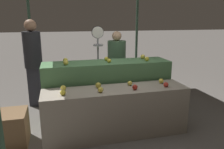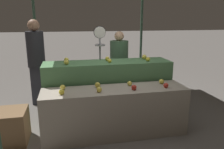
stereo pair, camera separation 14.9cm
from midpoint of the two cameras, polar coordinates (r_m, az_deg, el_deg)
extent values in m
plane|color=#66605B|center=(3.64, -0.19, -15.19)|extent=(60.00, 60.00, 0.00)
cylinder|color=#33513D|center=(6.16, -21.01, 8.39)|extent=(0.07, 0.07, 2.52)
cylinder|color=#33513D|center=(6.52, 5.79, 9.52)|extent=(0.07, 0.07, 2.52)
cube|color=gray|center=(3.47, -0.20, -9.72)|extent=(2.23, 0.55, 0.76)
cube|color=#4C7A4C|center=(3.96, -2.35, -4.26)|extent=(2.23, 0.55, 1.07)
sphere|color=gold|center=(3.13, -14.06, -4.63)|extent=(0.08, 0.08, 0.08)
sphere|color=yellow|center=(3.17, -4.37, -4.01)|extent=(0.08, 0.08, 0.08)
sphere|color=#AD281E|center=(3.29, 4.71, -3.33)|extent=(0.08, 0.08, 0.08)
sphere|color=#B72D23|center=(3.49, 12.73, -2.60)|extent=(0.08, 0.08, 0.08)
sphere|color=yellow|center=(3.34, -13.86, -3.44)|extent=(0.08, 0.08, 0.08)
sphere|color=gold|center=(3.38, -4.89, -2.79)|extent=(0.09, 0.09, 0.09)
sphere|color=yellow|center=(3.49, 3.49, -2.28)|extent=(0.08, 0.08, 0.08)
sphere|color=yellow|center=(3.68, 11.60, -1.66)|extent=(0.08, 0.08, 0.08)
sphere|color=gold|center=(3.63, -13.13, 3.04)|extent=(0.08, 0.08, 0.08)
sphere|color=gold|center=(3.72, -1.94, 3.61)|extent=(0.07, 0.07, 0.07)
sphere|color=gold|center=(3.92, 8.01, 4.05)|extent=(0.08, 0.08, 0.08)
sphere|color=gold|center=(3.85, -13.17, 3.65)|extent=(0.08, 0.08, 0.08)
sphere|color=gold|center=(3.91, -2.57, 4.14)|extent=(0.07, 0.07, 0.07)
sphere|color=yellow|center=(4.12, 7.02, 4.64)|extent=(0.09, 0.09, 0.09)
cylinder|color=#99999E|center=(4.53, -4.57, 1.32)|extent=(0.04, 0.04, 1.56)
cylinder|color=black|center=(4.41, -4.76, 10.93)|extent=(0.24, 0.01, 0.24)
cylinder|color=silver|center=(4.40, -4.72, 10.92)|extent=(0.22, 0.02, 0.22)
cylinder|color=#99999E|center=(4.41, -4.67, 8.56)|extent=(0.01, 0.01, 0.14)
cylinder|color=#99999E|center=(4.42, -4.66, 7.65)|extent=(0.20, 0.20, 0.03)
cube|color=#2D2D38|center=(4.91, 0.31, -2.68)|extent=(0.33, 0.24, 0.72)
cylinder|color=#476B4C|center=(4.76, 0.32, 5.06)|extent=(0.48, 0.48, 0.62)
sphere|color=tan|center=(4.71, 0.33, 10.03)|extent=(0.20, 0.20, 0.20)
cube|color=#2D2D38|center=(4.87, -20.14, -3.02)|extent=(0.30, 0.25, 0.83)
cylinder|color=#232328|center=(4.71, -20.95, 6.05)|extent=(0.46, 0.46, 0.72)
sphere|color=#936B51|center=(4.67, -21.48, 11.86)|extent=(0.23, 0.23, 0.23)
cube|color=brown|center=(3.60, -26.32, -12.64)|extent=(0.50, 0.50, 0.50)
camera|label=1|loc=(0.07, -91.20, -0.30)|focal=35.00mm
camera|label=2|loc=(0.07, 88.80, 0.30)|focal=35.00mm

